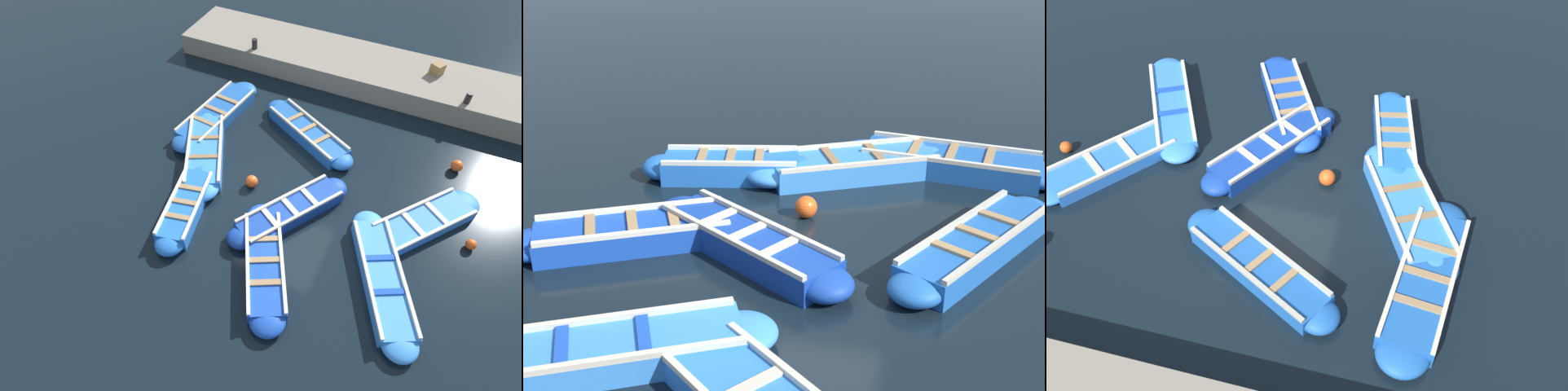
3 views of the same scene
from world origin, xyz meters
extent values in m
plane|color=black|center=(0.00, 0.00, 0.00)|extent=(120.00, 120.00, 0.00)
cube|color=navy|center=(-0.61, -0.26, 0.19)|extent=(2.92, 2.21, 0.37)
ellipsoid|color=navy|center=(0.65, -1.02, 0.19)|extent=(1.02, 1.01, 0.37)
ellipsoid|color=navy|center=(-1.86, 0.51, 0.19)|extent=(1.02, 1.01, 0.37)
cube|color=#B2AD9E|center=(-0.42, 0.04, 0.41)|extent=(2.50, 1.57, 0.07)
cube|color=#B2AD9E|center=(-0.79, -0.56, 0.41)|extent=(2.50, 1.57, 0.07)
cube|color=beige|center=(-0.07, -0.58, 0.39)|extent=(0.48, 0.67, 0.04)
cube|color=beige|center=(-0.61, -0.26, 0.39)|extent=(0.48, 0.67, 0.04)
cube|color=beige|center=(-1.14, 0.07, 0.39)|extent=(0.48, 0.67, 0.04)
cube|color=#3884E0|center=(0.38, 2.89, 0.19)|extent=(3.01, 2.21, 0.38)
ellipsoid|color=#3884E0|center=(1.66, 3.55, 0.19)|extent=(1.28, 1.27, 0.38)
ellipsoid|color=#3884E0|center=(-0.89, 2.24, 0.19)|extent=(1.28, 1.27, 0.38)
cube|color=beige|center=(0.17, 3.31, 0.41)|extent=(2.53, 1.36, 0.07)
cube|color=beige|center=(0.60, 2.48, 0.41)|extent=(2.53, 1.36, 0.07)
cube|color=olive|center=(0.74, 3.08, 0.40)|extent=(0.53, 0.86, 0.04)
cube|color=olive|center=(0.02, 2.71, 0.40)|extent=(0.53, 0.86, 0.04)
cube|color=#1E59AD|center=(2.04, 3.43, 0.18)|extent=(3.14, 1.34, 0.37)
ellipsoid|color=#1E59AD|center=(3.55, 3.26, 0.18)|extent=(1.05, 1.03, 0.37)
ellipsoid|color=#1E59AD|center=(0.52, 3.60, 0.18)|extent=(1.05, 1.03, 0.37)
cube|color=beige|center=(2.09, 3.89, 0.40)|extent=(2.98, 0.42, 0.07)
cube|color=beige|center=(1.98, 2.97, 0.40)|extent=(2.98, 0.42, 0.07)
cube|color=#9E7A51|center=(2.68, 3.36, 0.39)|extent=(0.24, 0.89, 0.04)
cube|color=#9E7A51|center=(2.04, 3.43, 0.39)|extent=(0.24, 0.89, 0.04)
cube|color=#9E7A51|center=(1.39, 3.50, 0.39)|extent=(0.24, 0.89, 0.04)
cube|color=#1E59AD|center=(2.50, 0.45, 0.18)|extent=(2.14, 3.00, 0.37)
ellipsoid|color=#1E59AD|center=(3.22, 1.76, 0.18)|extent=(1.01, 1.02, 0.37)
ellipsoid|color=#1E59AD|center=(1.77, -0.85, 0.18)|extent=(1.01, 1.02, 0.37)
cube|color=#B2AD9E|center=(2.18, 0.63, 0.40)|extent=(1.49, 2.60, 0.07)
cube|color=#B2AD9E|center=(2.81, 0.28, 0.40)|extent=(1.49, 2.60, 0.07)
cube|color=#9E7A51|center=(2.80, 1.01, 0.39)|extent=(0.68, 0.46, 0.04)
cube|color=#9E7A51|center=(2.50, 0.45, 0.39)|extent=(0.68, 0.46, 0.04)
cube|color=#9E7A51|center=(2.19, -0.10, 0.39)|extent=(0.68, 0.46, 0.04)
ellipsoid|color=blue|center=(-0.47, -2.65, 0.14)|extent=(1.23, 1.22, 0.28)
cube|color=beige|center=(0.87, -3.14, 0.32)|extent=(2.16, 1.69, 0.07)
cube|color=beige|center=(0.30, -3.25, 0.30)|extent=(0.61, 0.74, 0.04)
cube|color=#1947B7|center=(-2.30, -0.33, 0.18)|extent=(2.85, 2.06, 0.35)
ellipsoid|color=#1947B7|center=(-1.08, 0.31, 0.18)|extent=(1.12, 1.11, 0.35)
ellipsoid|color=#1947B7|center=(-3.52, -0.97, 0.18)|extent=(1.12, 1.11, 0.35)
cube|color=silver|center=(-2.49, 0.03, 0.39)|extent=(2.43, 1.33, 0.07)
cube|color=silver|center=(-2.11, -0.68, 0.39)|extent=(2.43, 1.33, 0.07)
cube|color=#9E7A51|center=(-1.78, -0.06, 0.37)|extent=(0.48, 0.75, 0.04)
cube|color=#9E7A51|center=(-2.30, -0.33, 0.37)|extent=(0.48, 0.75, 0.04)
cube|color=#9E7A51|center=(-2.82, -0.60, 0.37)|extent=(0.48, 0.75, 0.04)
cube|color=blue|center=(-1.65, 2.27, 0.20)|extent=(2.44, 1.29, 0.40)
ellipsoid|color=blue|center=(-0.52, 2.52, 0.20)|extent=(0.91, 0.89, 0.40)
ellipsoid|color=blue|center=(-2.79, 2.02, 0.20)|extent=(0.91, 0.89, 0.40)
cube|color=silver|center=(-1.73, 2.63, 0.43)|extent=(2.24, 0.57, 0.07)
cube|color=silver|center=(-1.57, 1.92, 0.43)|extent=(2.24, 0.57, 0.07)
cube|color=#9E7A51|center=(-1.17, 2.38, 0.42)|extent=(0.29, 0.73, 0.04)
cube|color=#9E7A51|center=(-1.65, 2.27, 0.42)|extent=(0.29, 0.73, 0.04)
cube|color=#9E7A51|center=(-2.13, 2.17, 0.42)|extent=(0.29, 0.73, 0.04)
cube|color=#3884E0|center=(-1.45, -2.95, 0.16)|extent=(3.13, 2.20, 0.32)
ellipsoid|color=#3884E0|center=(-0.08, -2.23, 0.16)|extent=(1.10, 1.09, 0.32)
cube|color=beige|center=(-1.63, -2.60, 0.35)|extent=(2.71, 1.48, 0.07)
cube|color=beige|center=(-1.26, -3.30, 0.35)|extent=(2.71, 1.48, 0.07)
cube|color=#1947B7|center=(-1.06, -2.75, 0.34)|extent=(0.48, 0.74, 0.04)
cube|color=#1947B7|center=(-1.83, -3.15, 0.34)|extent=(0.48, 0.74, 0.04)
sphere|color=#E05119|center=(-0.07, 1.12, 0.17)|extent=(0.35, 0.35, 0.35)
camera|label=1|loc=(-6.80, -2.38, 8.60)|focal=28.00mm
camera|label=2|loc=(2.01, -8.75, 5.11)|focal=50.00mm
camera|label=3|loc=(8.66, 2.96, 9.31)|focal=42.00mm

